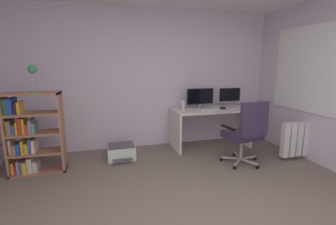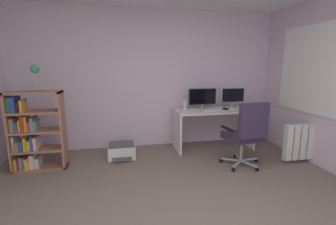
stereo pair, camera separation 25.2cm
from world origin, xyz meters
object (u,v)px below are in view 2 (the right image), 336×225
at_px(keyboard, 210,110).
at_px(printer, 122,151).
at_px(radiator, 305,141).
at_px(desk, 213,120).
at_px(desk_lamp, 35,71).
at_px(desktop_speaker, 185,105).
at_px(office_chair, 246,132).
at_px(monitor_main, 202,97).
at_px(computer_mouse, 225,109).
at_px(bookshelf, 32,133).
at_px(monitor_secondary, 233,96).

height_order(keyboard, printer, keyboard).
bearing_deg(printer, radiator, -15.32).
bearing_deg(desk, desk_lamp, -172.80).
bearing_deg(keyboard, desktop_speaker, 161.05).
bearing_deg(office_chair, keyboard, 104.30).
height_order(monitor_main, radiator, monitor_main).
distance_m(computer_mouse, desktop_speaker, 0.76).
bearing_deg(bookshelf, radiator, -8.20).
height_order(desk_lamp, radiator, desk_lamp).
distance_m(desk, printer, 1.76).
bearing_deg(radiator, office_chair, 179.99).
xyz_separation_m(monitor_main, desk_lamp, (-2.69, -0.47, 0.51)).
bearing_deg(computer_mouse, office_chair, -107.92).
height_order(keyboard, office_chair, office_chair).
xyz_separation_m(desk, monitor_main, (-0.19, 0.11, 0.41)).
bearing_deg(computer_mouse, desktop_speaker, 157.31).
xyz_separation_m(desk, radiator, (1.19, -0.97, -0.19)).
xyz_separation_m(desktop_speaker, office_chair, (0.68, -1.03, -0.26)).
xyz_separation_m(bookshelf, radiator, (4.19, -0.60, -0.21)).
height_order(office_chair, radiator, office_chair).
distance_m(desktop_speaker, office_chair, 1.26).
bearing_deg(computer_mouse, desk, 150.68).
relative_size(keyboard, desk_lamp, 0.89).
distance_m(bookshelf, desk_lamp, 0.92).
distance_m(computer_mouse, desk_lamp, 3.18).
bearing_deg(computer_mouse, printer, 170.03).
relative_size(desk, bookshelf, 1.22).
relative_size(monitor_secondary, office_chair, 0.45).
xyz_separation_m(desk, computer_mouse, (0.21, -0.06, 0.21)).
height_order(desktop_speaker, desk_lamp, desk_lamp).
xyz_separation_m(computer_mouse, radiator, (0.98, -0.91, -0.41)).
relative_size(monitor_secondary, desk_lamp, 1.22).
distance_m(monitor_secondary, computer_mouse, 0.34).
xyz_separation_m(keyboard, radiator, (1.27, -0.89, -0.40)).
distance_m(desk, desktop_speaker, 0.61).
bearing_deg(radiator, desktop_speaker, 149.16).
xyz_separation_m(desk_lamp, radiator, (4.06, -0.60, -1.12)).
relative_size(desk, monitor_main, 2.71).
xyz_separation_m(office_chair, radiator, (1.05, -0.00, -0.22)).
relative_size(desk_lamp, printer, 0.83).
relative_size(office_chair, radiator, 1.40).
xyz_separation_m(monitor_main, desktop_speaker, (-0.35, -0.05, -0.13)).
bearing_deg(desktop_speaker, radiator, -30.84).
bearing_deg(keyboard, monitor_main, 115.46).
bearing_deg(bookshelf, computer_mouse, 5.40).
bearing_deg(monitor_main, bookshelf, -170.46).
bearing_deg(monitor_secondary, desk, -165.49).
xyz_separation_m(office_chair, bookshelf, (-3.14, 0.60, -0.01)).
bearing_deg(monitor_main, desk_lamp, -170.02).
distance_m(bookshelf, radiator, 4.23).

